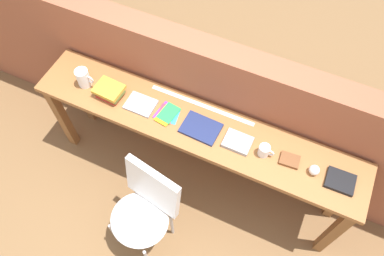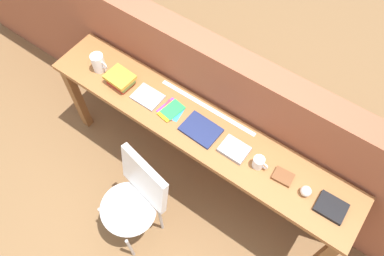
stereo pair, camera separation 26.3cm
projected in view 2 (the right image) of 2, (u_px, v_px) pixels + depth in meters
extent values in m
plane|color=brown|center=(175.00, 201.00, 3.29)|extent=(40.00, 40.00, 0.00)
cube|color=#935138|center=(220.00, 110.00, 3.00)|extent=(6.00, 0.20, 1.33)
cube|color=#996033|center=(196.00, 126.00, 2.69)|extent=(2.50, 0.44, 0.04)
cube|color=brown|center=(78.00, 98.00, 3.36)|extent=(0.07, 0.07, 0.84)
cube|color=brown|center=(102.00, 76.00, 3.49)|extent=(0.07, 0.07, 0.84)
cube|color=brown|center=(339.00, 222.00, 2.77)|extent=(0.07, 0.07, 0.84)
ellipsoid|color=white|center=(128.00, 209.00, 2.79)|extent=(0.51, 0.49, 0.08)
cube|color=white|center=(144.00, 179.00, 2.66)|extent=(0.45, 0.18, 0.40)
cylinder|color=#B2B2B7|center=(104.00, 218.00, 3.01)|extent=(0.02, 0.02, 0.41)
cylinder|color=#B2B2B7|center=(130.00, 248.00, 2.88)|extent=(0.02, 0.02, 0.41)
cylinder|color=#B2B2B7|center=(135.00, 192.00, 3.12)|extent=(0.02, 0.02, 0.41)
cylinder|color=#B2B2B7|center=(161.00, 220.00, 3.00)|extent=(0.02, 0.02, 0.41)
cylinder|color=white|center=(98.00, 63.00, 2.87)|extent=(0.10, 0.10, 0.15)
cone|color=white|center=(93.00, 57.00, 2.79)|extent=(0.04, 0.03, 0.04)
torus|color=white|center=(104.00, 65.00, 2.85)|extent=(0.07, 0.01, 0.07)
cube|color=red|center=(121.00, 83.00, 2.85)|extent=(0.18, 0.15, 0.02)
cube|color=olive|center=(121.00, 81.00, 2.83)|extent=(0.20, 0.15, 0.03)
cube|color=gold|center=(120.00, 77.00, 2.81)|extent=(0.21, 0.18, 0.03)
cube|color=#9E9EA3|center=(148.00, 97.00, 2.79)|extent=(0.22, 0.17, 0.02)
cube|color=#3399D8|center=(173.00, 111.00, 2.73)|extent=(0.15, 0.16, 0.00)
cube|color=purple|center=(170.00, 109.00, 2.74)|extent=(0.14, 0.18, 0.00)
cube|color=#E5334C|center=(170.00, 110.00, 2.73)|extent=(0.13, 0.17, 0.00)
cube|color=yellow|center=(170.00, 111.00, 2.72)|extent=(0.13, 0.18, 0.00)
cube|color=green|center=(173.00, 109.00, 2.72)|extent=(0.14, 0.17, 0.00)
cube|color=navy|center=(201.00, 130.00, 2.64)|extent=(0.27, 0.21, 0.02)
cube|color=#9E9EA3|center=(234.00, 149.00, 2.55)|extent=(0.19, 0.15, 0.03)
cylinder|color=white|center=(258.00, 162.00, 2.46)|extent=(0.08, 0.08, 0.09)
torus|color=white|center=(264.00, 166.00, 2.45)|extent=(0.06, 0.01, 0.06)
cube|color=brown|center=(283.00, 177.00, 2.45)|extent=(0.14, 0.11, 0.02)
sphere|color=silver|center=(306.00, 191.00, 2.37)|extent=(0.07, 0.07, 0.07)
cube|color=black|center=(331.00, 207.00, 2.34)|extent=(0.19, 0.16, 0.03)
cube|color=silver|center=(207.00, 107.00, 2.75)|extent=(0.82, 0.03, 0.00)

